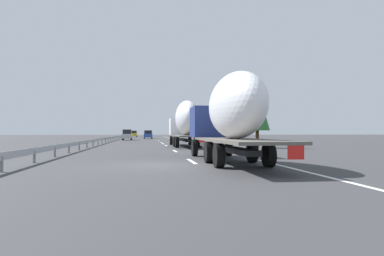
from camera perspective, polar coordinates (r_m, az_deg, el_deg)
ground_plane at (r=56.34m, az=-7.02°, el=-2.17°), size 260.00×260.00×0.00m
lane_stripe_0 at (r=18.54m, az=-0.06°, el=-5.33°), size 3.20×0.20×0.01m
lane_stripe_1 at (r=28.44m, az=-2.73°, el=-3.69°), size 3.20×0.20×0.01m
lane_stripe_2 at (r=39.91m, az=-4.16°, el=-2.81°), size 3.20×0.20×0.01m
lane_stripe_3 at (r=45.94m, az=-4.62°, el=-2.52°), size 3.20×0.20×0.01m
lane_stripe_4 at (r=50.52m, az=-4.90°, el=-2.35°), size 3.20×0.20×0.01m
lane_stripe_5 at (r=60.60m, az=-5.36°, el=-2.06°), size 3.20×0.20×0.01m
lane_stripe_6 at (r=73.67m, az=-5.77°, el=-1.80°), size 3.20×0.20×0.01m
edge_line_right at (r=61.64m, az=-1.95°, el=-2.04°), size 110.00×0.20×0.01m
truck_lead at (r=36.93m, az=-1.07°, el=1.04°), size 14.11×2.55×4.66m
truck_trailing at (r=17.98m, az=6.01°, el=2.27°), size 13.64×2.55×4.29m
car_blue_sedan at (r=79.81m, az=-7.04°, el=-1.04°), size 4.54×1.88×1.86m
car_yellow_coupe at (r=107.51m, az=-9.23°, el=-0.92°), size 4.10×1.76×1.88m
car_silver_hatch at (r=66.62m, az=-10.32°, el=-1.09°), size 4.08×1.73×1.96m
road_sign at (r=57.00m, az=-0.27°, el=0.19°), size 0.10×0.90×3.39m
tree_0 at (r=103.19m, az=-0.24°, el=0.68°), size 3.37×3.37×6.08m
tree_1 at (r=105.39m, az=-1.01°, el=0.80°), size 2.57×2.57×7.03m
tree_2 at (r=35.03m, az=10.38°, el=3.05°), size 2.42×2.42×5.90m
guardrail_median at (r=59.56m, az=-12.83°, el=-1.52°), size 94.00×0.10×0.76m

